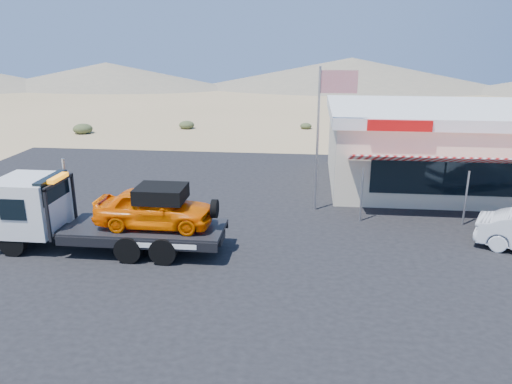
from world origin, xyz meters
TOP-DOWN VIEW (x-y plane):
  - ground at (0.00, 0.00)m, footprint 120.00×120.00m
  - asphalt_lot at (2.00, 3.00)m, footprint 32.00×24.00m
  - tow_truck at (-2.59, -0.44)m, footprint 7.78×2.31m
  - jerky_store at (10.50, 8.97)m, footprint 10.40×9.97m
  - flagpole at (4.93, 4.50)m, footprint 1.55×0.10m
  - desert_scrub at (-12.72, 11.06)m, footprint 27.47×33.84m
  - distant_hills at (-9.77, 55.14)m, footprint 126.00×48.00m

SIDE VIEW (x-z plane):
  - ground at x=0.00m, z-range 0.00..0.00m
  - asphalt_lot at x=2.00m, z-range 0.00..0.02m
  - desert_scrub at x=-12.72m, z-range -0.07..0.72m
  - tow_truck at x=-2.59m, z-range 0.10..2.70m
  - distant_hills at x=-9.77m, z-range -0.21..3.99m
  - jerky_store at x=10.50m, z-range 0.04..3.94m
  - flagpole at x=4.93m, z-range 0.76..6.76m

